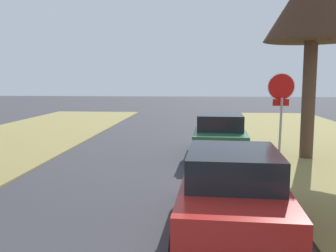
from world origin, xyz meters
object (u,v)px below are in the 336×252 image
Objects in this scene: stop_sign_far at (281,101)px; street_tree_right_mid_b at (313,4)px; parked_sedan_red at (232,193)px; parked_sedan_green at (220,136)px.

street_tree_right_mid_b reaches higher than stop_sign_far.
street_tree_right_mid_b is (1.40, 2.08, 3.21)m from stop_sign_far.
parked_sedan_green is at bearing 88.78° from parked_sedan_red.
parked_sedan_red is at bearing -115.82° from street_tree_right_mid_b.
street_tree_right_mid_b is 1.52× the size of parked_sedan_red.
street_tree_right_mid_b is at bearing -6.42° from parked_sedan_green.
stop_sign_far is 0.66× the size of parked_sedan_red.
street_tree_right_mid_b is at bearing 64.18° from parked_sedan_red.
street_tree_right_mid_b reaches higher than parked_sedan_red.
parked_sedan_red is 6.99m from parked_sedan_green.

